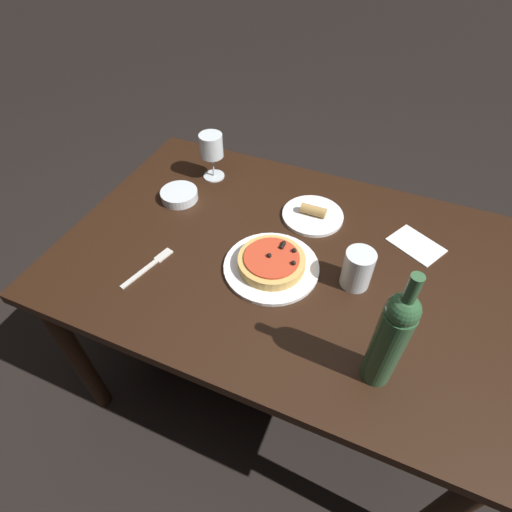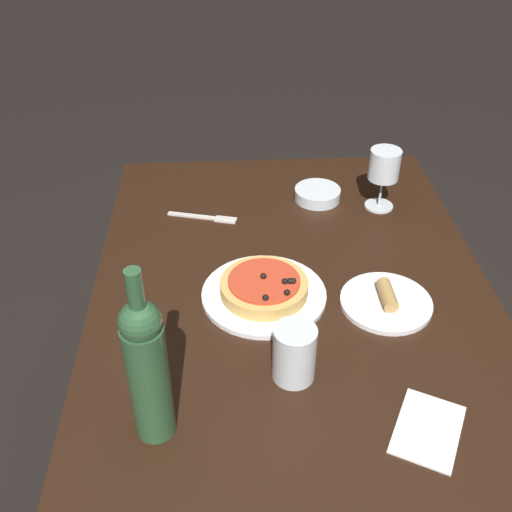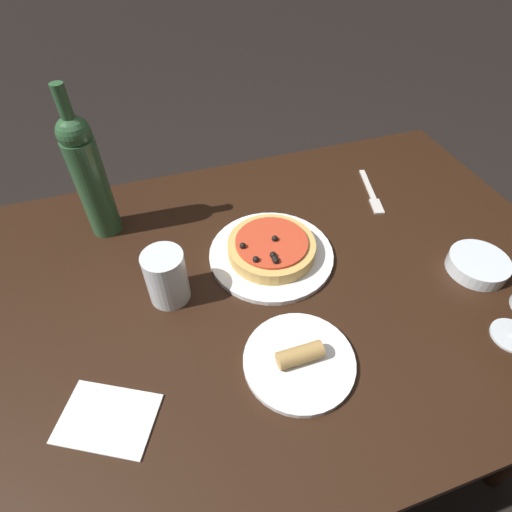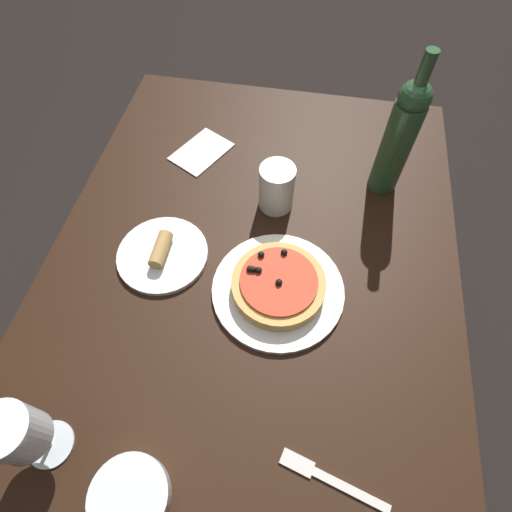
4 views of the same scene
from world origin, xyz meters
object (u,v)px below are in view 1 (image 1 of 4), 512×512
at_px(dinner_plate, 271,267).
at_px(pizza, 272,261).
at_px(dining_table, 282,274).
at_px(wine_bottle, 390,338).
at_px(fork, 150,265).
at_px(wine_glass, 211,147).
at_px(water_cup, 358,269).
at_px(side_plate, 313,215).
at_px(side_bowl, 179,195).

height_order(dinner_plate, pizza, pizza).
relative_size(dining_table, dinner_plate, 4.81).
height_order(wine_bottle, fork, wine_bottle).
bearing_deg(wine_glass, dinner_plate, 136.74).
height_order(dinner_plate, water_cup, water_cup).
height_order(water_cup, side_plate, water_cup).
distance_m(wine_glass, wine_bottle, 0.90).
bearing_deg(side_plate, side_bowl, 10.99).
height_order(dining_table, wine_glass, wine_glass).
distance_m(pizza, fork, 0.36).
distance_m(wine_bottle, side_plate, 0.59).
xyz_separation_m(dinner_plate, side_plate, (-0.04, -0.27, 0.00)).
xyz_separation_m(dinner_plate, pizza, (-0.00, -0.00, 0.02)).
bearing_deg(dinner_plate, side_bowl, -23.33).
xyz_separation_m(pizza, wine_bottle, (-0.35, 0.21, 0.12)).
height_order(side_bowl, fork, side_bowl).
relative_size(pizza, side_bowl, 1.53).
xyz_separation_m(water_cup, side_bowl, (0.65, -0.14, -0.04)).
distance_m(water_cup, side_plate, 0.30).
bearing_deg(side_plate, dining_table, 81.68).
xyz_separation_m(wine_glass, side_bowl, (0.05, 0.16, -0.11)).
xyz_separation_m(dinner_plate, wine_glass, (0.36, -0.34, 0.12)).
relative_size(water_cup, side_bowl, 0.92).
bearing_deg(water_cup, dinner_plate, 9.77).
bearing_deg(wine_bottle, dining_table, -40.31).
distance_m(dining_table, side_plate, 0.22).
bearing_deg(water_cup, wine_glass, -26.71).
relative_size(side_bowl, fork, 0.68).
bearing_deg(dinner_plate, fork, 21.57).
bearing_deg(dining_table, pizza, 79.27).
xyz_separation_m(pizza, side_plate, (-0.04, -0.27, -0.02)).
bearing_deg(dinner_plate, wine_glass, -43.26).
bearing_deg(water_cup, pizza, 9.69).
bearing_deg(wine_bottle, fork, -6.96).
xyz_separation_m(wine_bottle, side_plate, (0.30, -0.48, -0.15)).
bearing_deg(dining_table, wine_bottle, 139.69).
bearing_deg(dinner_plate, side_plate, -98.99).
bearing_deg(pizza, dining_table, -100.73).
bearing_deg(side_plate, wine_glass, -10.54).
relative_size(dinner_plate, side_bowl, 2.18).
distance_m(wine_glass, side_plate, 0.43).
relative_size(pizza, wine_glass, 1.15).
height_order(wine_glass, water_cup, wine_glass).
height_order(pizza, side_plate, pizza).
height_order(dinner_plate, fork, dinner_plate).
bearing_deg(dinner_plate, pizza, -126.50).
bearing_deg(wine_glass, fork, 93.96).
height_order(dining_table, pizza, pizza).
relative_size(dining_table, side_plate, 6.64).
bearing_deg(wine_glass, side_plate, 169.46).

